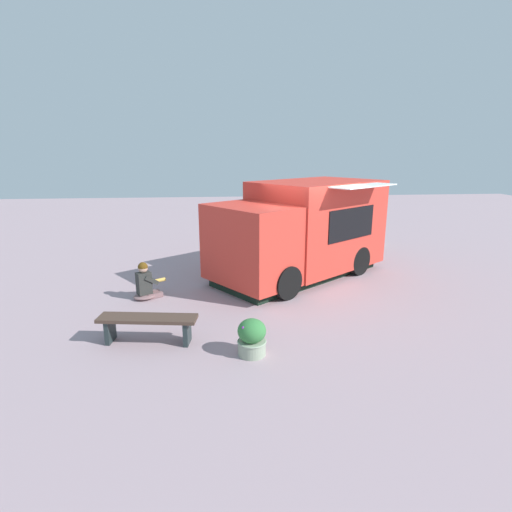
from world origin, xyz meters
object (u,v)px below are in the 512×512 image
planter_flowering_far (373,233)px  plaza_bench (148,323)px  person_customer (146,284)px  planter_flowering_near (252,337)px  food_truck (302,232)px

planter_flowering_far → plaza_bench: 9.76m
plaza_bench → planter_flowering_far: bearing=45.9°
planter_flowering_far → person_customer: bearing=-146.5°
person_customer → planter_flowering_far: person_customer is taller
planter_flowering_near → plaza_bench: planter_flowering_near is taller
person_customer → plaza_bench: bearing=-79.7°
person_customer → planter_flowering_far: size_ratio=1.07×
person_customer → plaza_bench: size_ratio=0.49×
food_truck → planter_flowering_near: 4.68m
food_truck → person_customer: 4.22m
food_truck → planter_flowering_far: (3.32, 3.35, -0.79)m
plaza_bench → food_truck: bearing=46.5°
planter_flowering_far → food_truck: bearing=-134.8°
food_truck → plaza_bench: bearing=-133.5°
planter_flowering_near → food_truck: bearing=68.2°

